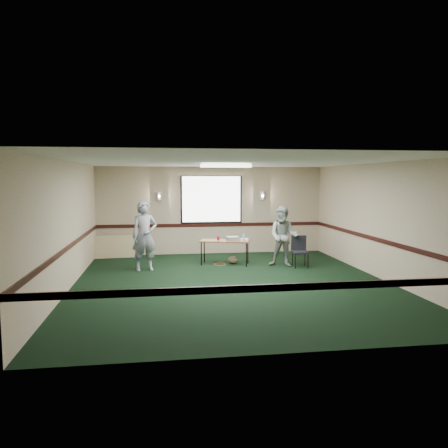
{
  "coord_description": "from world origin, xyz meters",
  "views": [
    {
      "loc": [
        -1.58,
        -9.44,
        2.32
      ],
      "look_at": [
        0.0,
        1.3,
        1.2
      ],
      "focal_mm": 35.0,
      "sensor_mm": 36.0,
      "label": 1
    }
  ],
  "objects": [
    {
      "name": "conference_chair",
      "position": [
        2.07,
        1.59,
        0.48
      ],
      "size": [
        0.43,
        0.45,
        0.82
      ],
      "rotation": [
        0.0,
        0.0,
        -0.08
      ],
      "color": "black",
      "rests_on": "ground"
    },
    {
      "name": "folded_table",
      "position": [
        -3.0,
        3.6,
        0.33
      ],
      "size": [
        1.31,
        0.31,
        0.66
      ],
      "primitive_type": "cube",
      "rotation": [
        -0.21,
        0.0,
        0.09
      ],
      "color": "tan",
      "rests_on": "ground"
    },
    {
      "name": "person_left",
      "position": [
        -1.98,
        1.7,
        0.88
      ],
      "size": [
        0.72,
        0.55,
        1.76
      ],
      "primitive_type": "imported",
      "rotation": [
        0.0,
        0.0,
        0.22
      ],
      "color": "#3C5285",
      "rests_on": "ground"
    },
    {
      "name": "cable_coil",
      "position": [
        0.01,
        2.15,
        0.01
      ],
      "size": [
        0.35,
        0.35,
        0.02
      ],
      "primitive_type": "torus",
      "rotation": [
        0.0,
        0.0,
        0.01
      ],
      "color": "#DA4E1B",
      "rests_on": "ground"
    },
    {
      "name": "folding_table",
      "position": [
        0.15,
        2.16,
        0.61
      ],
      "size": [
        1.42,
        0.89,
        0.66
      ],
      "rotation": [
        0.0,
        0.0,
        -0.29
      ],
      "color": "brown",
      "rests_on": "ground"
    },
    {
      "name": "projector",
      "position": [
        0.35,
        2.11,
        0.72
      ],
      "size": [
        0.35,
        0.31,
        0.11
      ],
      "primitive_type": "cube",
      "rotation": [
        0.0,
        0.0,
        0.14
      ],
      "color": "gray",
      "rests_on": "folding_table"
    },
    {
      "name": "room_shell",
      "position": [
        0.0,
        2.12,
        1.58
      ],
      "size": [
        8.0,
        8.02,
        8.0
      ],
      "color": "tan",
      "rests_on": "ground"
    },
    {
      "name": "water_bottle",
      "position": [
        0.61,
        1.89,
        0.76
      ],
      "size": [
        0.06,
        0.06,
        0.2
      ],
      "primitive_type": "cylinder",
      "color": "#8FB6EB",
      "rests_on": "folding_table"
    },
    {
      "name": "game_console",
      "position": [
        0.67,
        2.09,
        0.69
      ],
      "size": [
        0.22,
        0.19,
        0.05
      ],
      "primitive_type": "cube",
      "rotation": [
        0.0,
        0.0,
        -0.11
      ],
      "color": "white",
      "rests_on": "folding_table"
    },
    {
      "name": "red_cup",
      "position": [
        -0.02,
        2.23,
        0.72
      ],
      "size": [
        0.07,
        0.07,
        0.11
      ],
      "primitive_type": "cylinder",
      "color": "#B00B1F",
      "rests_on": "folding_table"
    },
    {
      "name": "ground",
      "position": [
        0.0,
        0.0,
        0.0
      ],
      "size": [
        8.0,
        8.0,
        0.0
      ],
      "primitive_type": "plane",
      "color": "black",
      "rests_on": "ground"
    },
    {
      "name": "person_right",
      "position": [
        1.66,
        1.71,
        0.8
      ],
      "size": [
        0.96,
        0.87,
        1.6
      ],
      "primitive_type": "imported",
      "rotation": [
        0.0,
        0.0,
        -0.42
      ],
      "color": "#769CB8",
      "rests_on": "ground"
    },
    {
      "name": "duffel_bag",
      "position": [
        0.38,
        2.2,
        0.11
      ],
      "size": [
        0.36,
        0.31,
        0.21
      ],
      "primitive_type": "ellipsoid",
      "rotation": [
        0.0,
        0.0,
        -0.3
      ],
      "color": "#4A442A",
      "rests_on": "ground"
    }
  ]
}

